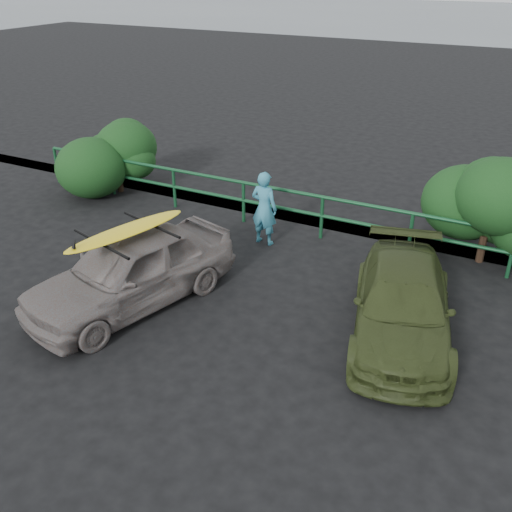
{
  "coord_description": "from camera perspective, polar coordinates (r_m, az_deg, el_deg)",
  "views": [
    {
      "loc": [
        5.07,
        -6.13,
        5.7
      ],
      "look_at": [
        1.0,
        1.76,
        1.04
      ],
      "focal_mm": 40.0,
      "sensor_mm": 36.0,
      "label": 1
    }
  ],
  "objects": [
    {
      "name": "roof_rack",
      "position": [
        10.22,
        -12.79,
        2.17
      ],
      "size": [
        1.84,
        1.51,
        0.05
      ],
      "primitive_type": null,
      "rotation": [
        0.0,
        0.0,
        -0.28
      ],
      "color": "black",
      "rests_on": "sedan"
    },
    {
      "name": "sedan",
      "position": [
        10.54,
        -12.39,
        -1.36
      ],
      "size": [
        2.68,
        4.36,
        1.39
      ],
      "primitive_type": "imported",
      "rotation": [
        0.0,
        0.0,
        -0.28
      ],
      "color": "slate",
      "rests_on": "ground"
    },
    {
      "name": "olive_vehicle",
      "position": [
        9.84,
        14.43,
        -4.73
      ],
      "size": [
        2.51,
        4.19,
        1.14
      ],
      "primitive_type": "imported",
      "rotation": [
        0.0,
        0.0,
        0.25
      ],
      "color": "#35421D",
      "rests_on": "ground"
    },
    {
      "name": "surfboard",
      "position": [
        10.2,
        -12.83,
        2.49
      ],
      "size": [
        1.15,
        2.49,
        0.07
      ],
      "primitive_type": "ellipsoid",
      "rotation": [
        0.0,
        0.0,
        -0.28
      ],
      "color": "yellow",
      "rests_on": "roof_rack"
    },
    {
      "name": "guardrail",
      "position": [
        13.28,
        2.56,
        4.71
      ],
      "size": [
        14.0,
        0.08,
        1.04
      ],
      "primitive_type": null,
      "color": "#154B28",
      "rests_on": "ground"
    },
    {
      "name": "ground",
      "position": [
        9.79,
        -10.1,
        -8.42
      ],
      "size": [
        80.0,
        80.0,
        0.0
      ],
      "primitive_type": "plane",
      "color": "black"
    },
    {
      "name": "shrub_left",
      "position": [
        15.88,
        -12.89,
        9.87
      ],
      "size": [
        3.2,
        2.4,
        2.04
      ],
      "primitive_type": null,
      "color": "#184219",
      "rests_on": "ground"
    },
    {
      "name": "man",
      "position": [
        12.5,
        0.83,
        4.8
      ],
      "size": [
        0.63,
        0.43,
        1.67
      ],
      "primitive_type": "imported",
      "rotation": [
        0.0,
        0.0,
        3.09
      ],
      "color": "teal",
      "rests_on": "ground"
    }
  ]
}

